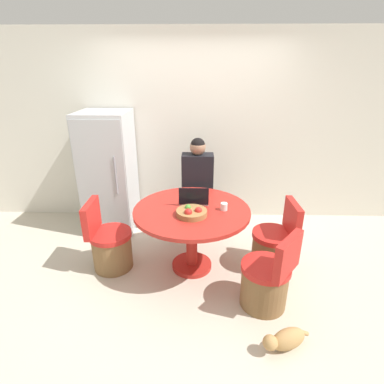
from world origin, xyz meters
name	(u,v)px	position (x,y,z in m)	size (l,w,h in m)	color
ground_plane	(193,272)	(0.00, 0.00, 0.00)	(12.00, 12.00, 0.00)	beige
wall_back	(195,130)	(0.00, 1.46, 1.30)	(7.00, 0.06, 2.60)	silver
refrigerator	(109,172)	(-1.15, 1.06, 0.80)	(0.64, 0.72, 1.60)	silver
dining_table	(192,221)	(-0.01, 0.10, 0.59)	(1.23, 1.23, 0.73)	#B2261E
chair_right_side	(274,246)	(0.90, 0.13, 0.27)	(0.46, 0.46, 0.80)	brown
chair_near_right_corner	(266,282)	(0.70, -0.47, 0.27)	(0.53, 0.53, 0.80)	brown
chair_left_side	(110,246)	(-0.92, 0.09, 0.27)	(0.46, 0.46, 0.80)	brown
person_seated	(198,182)	(0.04, 0.94, 0.71)	(0.40, 0.37, 1.31)	#2D2D38
laptop	(194,200)	(0.01, 0.25, 0.78)	(0.32, 0.23, 0.21)	#B7B7BC
fruit_bowl	(192,212)	(-0.01, -0.05, 0.77)	(0.31, 0.31, 0.10)	olive
coffee_cup	(224,207)	(0.32, 0.09, 0.77)	(0.07, 0.07, 0.08)	white
cat	(285,339)	(0.77, -0.96, 0.10)	(0.41, 0.25, 0.18)	tan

